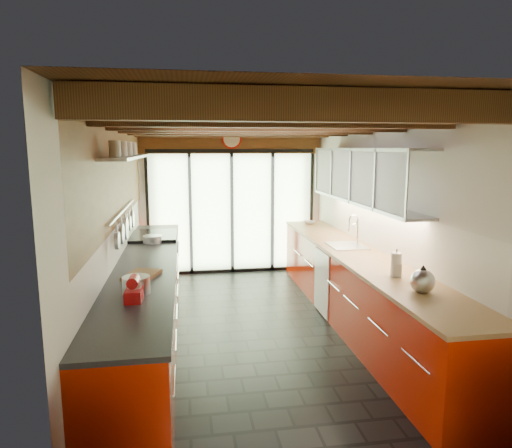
{
  "coord_description": "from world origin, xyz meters",
  "views": [
    {
      "loc": [
        -0.83,
        -5.21,
        2.21
      ],
      "look_at": [
        0.06,
        0.4,
        1.25
      ],
      "focal_mm": 32.0,
      "sensor_mm": 36.0,
      "label": 1
    }
  ],
  "objects_px": {
    "stand_mixer": "(134,290)",
    "paper_towel": "(396,265)",
    "kettle": "(423,280)",
    "bowl": "(309,222)",
    "soap_bottle": "(397,267)"
  },
  "relations": [
    {
      "from": "stand_mixer",
      "to": "paper_towel",
      "type": "relative_size",
      "value": 0.87
    },
    {
      "from": "soap_bottle",
      "to": "bowl",
      "type": "relative_size",
      "value": 1.01
    },
    {
      "from": "bowl",
      "to": "paper_towel",
      "type": "bearing_deg",
      "value": -90.0
    },
    {
      "from": "paper_towel",
      "to": "bowl",
      "type": "height_order",
      "value": "paper_towel"
    },
    {
      "from": "soap_bottle",
      "to": "bowl",
      "type": "height_order",
      "value": "soap_bottle"
    },
    {
      "from": "kettle",
      "to": "bowl",
      "type": "relative_size",
      "value": 1.44
    },
    {
      "from": "stand_mixer",
      "to": "bowl",
      "type": "distance_m",
      "value": 4.39
    },
    {
      "from": "kettle",
      "to": "soap_bottle",
      "type": "height_order",
      "value": "kettle"
    },
    {
      "from": "kettle",
      "to": "paper_towel",
      "type": "distance_m",
      "value": 0.52
    },
    {
      "from": "stand_mixer",
      "to": "kettle",
      "type": "distance_m",
      "value": 2.55
    },
    {
      "from": "paper_towel",
      "to": "soap_bottle",
      "type": "distance_m",
      "value": 0.03
    },
    {
      "from": "kettle",
      "to": "bowl",
      "type": "distance_m",
      "value": 3.76
    },
    {
      "from": "soap_bottle",
      "to": "stand_mixer",
      "type": "bearing_deg",
      "value": -172.6
    },
    {
      "from": "stand_mixer",
      "to": "paper_towel",
      "type": "distance_m",
      "value": 2.56
    },
    {
      "from": "stand_mixer",
      "to": "kettle",
      "type": "height_order",
      "value": "kettle"
    }
  ]
}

